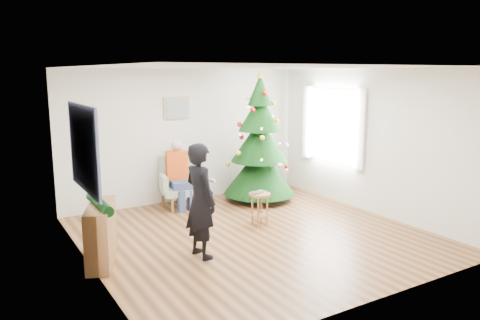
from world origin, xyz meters
TOP-DOWN VIEW (x-y plane):
  - floor at (0.00, 0.00)m, footprint 5.00×5.00m
  - ceiling at (0.00, 0.00)m, footprint 5.00×5.00m
  - wall_back at (0.00, 2.50)m, footprint 5.00×0.00m
  - wall_front at (0.00, -2.50)m, footprint 5.00×0.00m
  - wall_left at (-2.50, 0.00)m, footprint 0.00×5.00m
  - wall_right at (2.50, 0.00)m, footprint 0.00×5.00m
  - window_panel at (2.47, 1.00)m, footprint 0.04×1.30m
  - curtains at (2.44, 1.00)m, footprint 0.05×1.75m
  - christmas_tree at (1.22, 1.71)m, footprint 1.42×1.42m
  - stool at (0.36, 0.39)m, footprint 0.36×0.36m
  - laptop at (0.36, 0.39)m, footprint 0.34×0.27m
  - armchair at (-0.36, 2.06)m, footprint 0.81×0.77m
  - seated_person at (-0.37, 2.01)m, footprint 0.45×0.61m
  - standing_man at (-1.09, -0.33)m, footprint 0.44×0.62m
  - game_controller at (-0.92, -0.36)m, footprint 0.05×0.13m
  - console at (-2.33, 0.16)m, footprint 0.66×1.04m
  - garland at (-2.33, 0.16)m, footprint 0.14×0.90m
  - tapestry at (-2.46, 0.30)m, footprint 0.03×1.50m
  - framed_picture at (-0.20, 2.46)m, footprint 0.52×0.05m

SIDE VIEW (x-z plane):
  - floor at x=0.00m, z-range 0.00..0.00m
  - stool at x=0.36m, z-range 0.01..0.55m
  - armchair at x=-0.36m, z-range -0.13..0.84m
  - console at x=-2.33m, z-range 0.00..0.80m
  - laptop at x=0.36m, z-range 0.55..0.57m
  - seated_person at x=-0.37m, z-range 0.01..1.29m
  - standing_man at x=-1.09m, z-range 0.00..1.60m
  - garland at x=-2.33m, z-range 0.75..0.89m
  - game_controller at x=-0.92m, z-range 1.05..1.08m
  - christmas_tree at x=1.22m, z-range -0.13..2.45m
  - wall_back at x=0.00m, z-range -1.20..3.80m
  - wall_front at x=0.00m, z-range -1.20..3.80m
  - wall_left at x=-2.50m, z-range -1.20..3.80m
  - wall_right at x=2.50m, z-range -1.20..3.80m
  - window_panel at x=2.47m, z-range 0.80..2.20m
  - curtains at x=2.44m, z-range 0.75..2.25m
  - tapestry at x=-2.46m, z-range 0.98..2.12m
  - framed_picture at x=-0.20m, z-range 1.64..2.06m
  - ceiling at x=0.00m, z-range 2.60..2.60m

